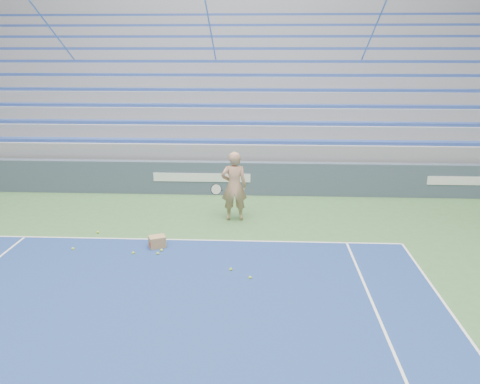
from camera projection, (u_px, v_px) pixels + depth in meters
The scene contains 11 objects.
sponsor_barrier at pixel (202, 178), 15.52m from camera, with size 30.00×0.32×1.10m.
bleachers at pixel (218, 103), 20.45m from camera, with size 31.00×9.15×7.30m.
tennis_player at pixel (234, 186), 13.02m from camera, with size 0.98×0.88×1.97m.
ball_box at pixel (157, 242), 11.40m from camera, with size 0.47×0.43×0.29m.
tennis_ball_0 at pixel (73, 249), 11.28m from camera, with size 0.07×0.07×0.07m, color #B5D62B.
tennis_ball_1 at pixel (133, 253), 11.05m from camera, with size 0.07×0.07×0.07m, color #B5D62B.
tennis_ball_2 at pixel (250, 278), 9.86m from camera, with size 0.07×0.07×0.07m, color #B5D62B.
tennis_ball_3 at pixel (162, 250), 11.20m from camera, with size 0.07×0.07×0.07m, color #B5D62B.
tennis_ball_4 at pixel (158, 253), 11.02m from camera, with size 0.07×0.07×0.07m, color #B5D62B.
tennis_ball_5 at pixel (98, 232), 12.29m from camera, with size 0.07×0.07×0.07m, color #B5D62B.
tennis_ball_6 at pixel (231, 269), 10.23m from camera, with size 0.07×0.07×0.07m, color #B5D62B.
Camera 1 is at (1.96, 0.98, 4.67)m, focal length 35.00 mm.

